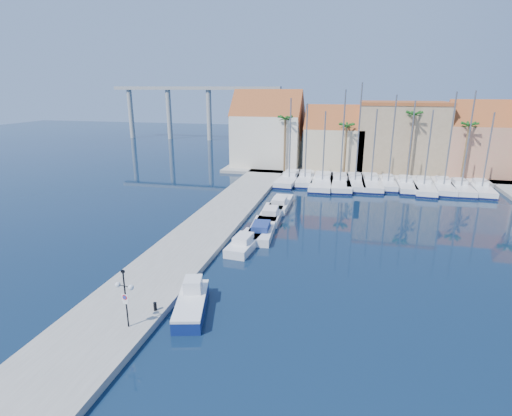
% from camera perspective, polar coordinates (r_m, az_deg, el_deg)
% --- Properties ---
extents(ground, '(260.00, 260.00, 0.00)m').
position_cam_1_polar(ground, '(29.04, 1.69, -12.78)').
color(ground, black).
rests_on(ground, ground).
extents(quay_west, '(6.00, 77.00, 0.50)m').
position_cam_1_polar(quay_west, '(43.10, -6.32, -2.32)').
color(quay_west, gray).
rests_on(quay_west, ground).
extents(shore_north, '(54.00, 16.00, 0.50)m').
position_cam_1_polar(shore_north, '(74.22, 17.17, 5.21)').
color(shore_north, gray).
rests_on(shore_north, ground).
extents(lamp_post, '(1.27, 0.46, 3.75)m').
position_cam_1_polar(lamp_post, '(25.11, -18.25, -11.07)').
color(lamp_post, black).
rests_on(lamp_post, quay_west).
extents(bollard, '(0.22, 0.22, 0.55)m').
position_cam_1_polar(bollard, '(27.37, -14.21, -13.47)').
color(bollard, black).
rests_on(bollard, quay_west).
extents(fishing_boat, '(3.11, 5.70, 1.90)m').
position_cam_1_polar(fishing_boat, '(27.66, -9.17, -13.13)').
color(fishing_boat, navy).
rests_on(fishing_boat, ground).
extents(motorboat_west_0, '(2.49, 6.33, 1.40)m').
position_cam_1_polar(motorboat_west_0, '(37.30, -1.55, -4.91)').
color(motorboat_west_0, white).
rests_on(motorboat_west_0, ground).
extents(motorboat_west_1, '(2.88, 7.47, 1.40)m').
position_cam_1_polar(motorboat_west_1, '(40.49, 0.84, -3.11)').
color(motorboat_west_1, white).
rests_on(motorboat_west_1, ground).
extents(motorboat_west_2, '(2.58, 7.08, 1.40)m').
position_cam_1_polar(motorboat_west_2, '(45.46, 2.18, -0.85)').
color(motorboat_west_2, white).
rests_on(motorboat_west_2, ground).
extents(motorboat_west_3, '(2.28, 6.98, 1.40)m').
position_cam_1_polar(motorboat_west_3, '(49.56, 3.48, 0.65)').
color(motorboat_west_3, white).
rests_on(motorboat_west_3, ground).
extents(sailboat_0, '(3.50, 10.77, 12.79)m').
position_cam_1_polar(sailboat_0, '(63.00, 4.88, 4.22)').
color(sailboat_0, white).
rests_on(sailboat_0, ground).
extents(sailboat_1, '(3.10, 9.65, 12.03)m').
position_cam_1_polar(sailboat_1, '(63.22, 7.03, 4.21)').
color(sailboat_1, white).
rests_on(sailboat_1, ground).
extents(sailboat_2, '(3.25, 11.99, 11.03)m').
position_cam_1_polar(sailboat_2, '(61.75, 9.50, 3.76)').
color(sailboat_2, white).
rests_on(sailboat_2, ground).
extents(sailboat_3, '(3.83, 11.38, 14.02)m').
position_cam_1_polar(sailboat_3, '(61.58, 11.89, 3.63)').
color(sailboat_3, white).
rests_on(sailboat_3, ground).
extents(sailboat_4, '(3.14, 10.32, 14.99)m').
position_cam_1_polar(sailboat_4, '(62.31, 13.94, 3.67)').
color(sailboat_4, white).
rests_on(sailboat_4, ground).
extents(sailboat_5, '(3.34, 10.80, 11.36)m').
position_cam_1_polar(sailboat_5, '(62.60, 16.05, 3.52)').
color(sailboat_5, white).
rests_on(sailboat_5, ground).
extents(sailboat_6, '(2.37, 8.18, 13.33)m').
position_cam_1_polar(sailboat_6, '(62.90, 18.31, 3.45)').
color(sailboat_6, white).
rests_on(sailboat_6, ground).
extents(sailboat_7, '(2.55, 9.26, 12.57)m').
position_cam_1_polar(sailboat_7, '(62.86, 20.58, 3.18)').
color(sailboat_7, white).
rests_on(sailboat_7, ground).
extents(sailboat_8, '(3.33, 10.68, 11.39)m').
position_cam_1_polar(sailboat_8, '(62.91, 22.79, 2.91)').
color(sailboat_8, white).
rests_on(sailboat_8, ground).
extents(sailboat_9, '(3.17, 9.94, 13.77)m').
position_cam_1_polar(sailboat_9, '(64.01, 25.16, 2.88)').
color(sailboat_9, white).
rests_on(sailboat_9, ground).
extents(sailboat_10, '(2.43, 9.11, 13.92)m').
position_cam_1_polar(sailboat_10, '(64.17, 27.14, 2.67)').
color(sailboat_10, white).
rests_on(sailboat_10, ground).
extents(sailboat_11, '(3.00, 9.32, 11.13)m').
position_cam_1_polar(sailboat_11, '(65.06, 29.45, 2.47)').
color(sailboat_11, white).
rests_on(sailboat_11, ground).
extents(building_0, '(12.30, 9.00, 13.50)m').
position_cam_1_polar(building_0, '(73.69, 1.70, 10.81)').
color(building_0, beige).
rests_on(building_0, shore_north).
extents(building_1, '(10.30, 8.00, 11.00)m').
position_cam_1_polar(building_1, '(72.34, 11.16, 9.41)').
color(building_1, beige).
rests_on(building_1, shore_north).
extents(building_2, '(14.20, 10.20, 11.50)m').
position_cam_1_polar(building_2, '(73.57, 19.94, 9.61)').
color(building_2, '#9A815F').
rests_on(building_2, shore_north).
extents(building_3, '(10.30, 8.00, 12.00)m').
position_cam_1_polar(building_3, '(74.89, 29.21, 8.29)').
color(building_3, tan).
rests_on(building_3, shore_north).
extents(palm_0, '(2.60, 2.60, 10.15)m').
position_cam_1_polar(palm_0, '(67.82, 4.21, 12.41)').
color(palm_0, brown).
rests_on(palm_0, shore_north).
extents(palm_1, '(2.60, 2.60, 9.15)m').
position_cam_1_polar(palm_1, '(67.00, 12.82, 11.18)').
color(palm_1, brown).
rests_on(palm_1, shore_north).
extents(palm_2, '(2.60, 2.60, 11.15)m').
position_cam_1_polar(palm_2, '(67.43, 21.63, 12.08)').
color(palm_2, brown).
rests_on(palm_2, shore_north).
extents(palm_3, '(2.60, 2.60, 9.65)m').
position_cam_1_polar(palm_3, '(69.04, 28.17, 10.19)').
color(palm_3, brown).
rests_on(palm_3, shore_north).
extents(viaduct, '(48.00, 2.20, 14.45)m').
position_cam_1_polar(viaduct, '(115.55, -9.21, 14.69)').
color(viaduct, '#9E9E99').
rests_on(viaduct, ground).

